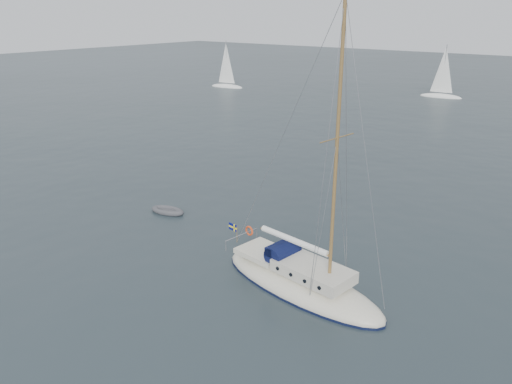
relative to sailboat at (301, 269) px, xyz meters
The scene contains 5 objects.
ground 2.52m from the sailboat, 145.94° to the left, with size 300.00×300.00×0.00m, color black.
sailboat is the anchor object (origin of this frame).
dinghy 12.86m from the sailboat, 167.64° to the left, with size 2.49×1.13×0.36m.
distant_yacht_a 69.19m from the sailboat, 133.77° to the left, with size 6.39×3.41×8.47m.
distant_yacht_c 63.85m from the sailboat, 102.48° to the left, with size 6.45×3.44×8.55m.
Camera 1 is at (13.33, -19.81, 13.03)m, focal length 35.00 mm.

